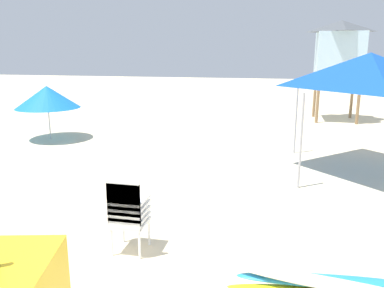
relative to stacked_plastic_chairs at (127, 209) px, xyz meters
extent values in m
cube|color=white|center=(0.00, 0.10, -0.26)|extent=(0.48, 0.48, 0.04)
cube|color=white|center=(0.00, -0.12, -0.06)|extent=(0.48, 0.04, 0.40)
cube|color=white|center=(0.00, 0.10, -0.17)|extent=(0.48, 0.48, 0.04)
cube|color=white|center=(0.00, -0.12, 0.03)|extent=(0.48, 0.04, 0.40)
cube|color=white|center=(0.00, 0.10, -0.08)|extent=(0.48, 0.48, 0.04)
cube|color=white|center=(0.00, -0.12, 0.12)|extent=(0.48, 0.04, 0.40)
cube|color=white|center=(0.00, 0.10, 0.01)|extent=(0.48, 0.48, 0.04)
cube|color=white|center=(0.00, -0.12, 0.21)|extent=(0.48, 0.04, 0.40)
cube|color=white|center=(0.00, 0.10, 0.10)|extent=(0.48, 0.48, 0.04)
cube|color=white|center=(0.00, -0.12, 0.30)|extent=(0.48, 0.04, 0.40)
cylinder|color=white|center=(0.21, 0.31, -0.49)|extent=(0.04, 0.04, 0.42)
cylinder|color=white|center=(-0.21, 0.31, -0.49)|extent=(0.04, 0.04, 0.42)
cylinder|color=white|center=(0.21, -0.11, -0.49)|extent=(0.04, 0.04, 0.42)
cylinder|color=white|center=(-0.21, -0.11, -0.49)|extent=(0.04, 0.04, 0.42)
ellipsoid|color=#268CCC|center=(2.67, -0.70, -0.34)|extent=(2.07, 0.49, 0.08)
ellipsoid|color=white|center=(2.65, -0.88, -0.26)|extent=(2.13, 0.51, 0.08)
cylinder|color=#B2B2B7|center=(2.52, 3.45, 0.33)|extent=(0.05, 0.05, 2.05)
cylinder|color=#B2B2B7|center=(2.52, 6.45, 0.33)|extent=(0.05, 0.05, 2.05)
pyramid|color=#144CB2|center=(4.02, 4.95, 1.75)|extent=(3.00, 3.00, 0.80)
cylinder|color=olive|center=(3.56, 11.75, 0.22)|extent=(0.12, 0.12, 1.84)
cylinder|color=olive|center=(5.12, 11.75, 0.22)|extent=(0.12, 0.12, 1.84)
cylinder|color=olive|center=(3.56, 13.31, 0.22)|extent=(0.12, 0.12, 1.84)
cylinder|color=olive|center=(5.12, 13.31, 0.22)|extent=(0.12, 0.12, 1.84)
cube|color=silver|center=(4.34, 12.53, 2.04)|extent=(1.80, 1.80, 1.80)
pyramid|color=#4C5156|center=(4.34, 12.53, 3.17)|extent=(1.98, 1.98, 0.45)
cylinder|color=beige|center=(-5.39, 6.56, 0.19)|extent=(0.04, 0.04, 1.78)
cone|color=blue|center=(-5.39, 6.56, 0.72)|extent=(2.08, 2.08, 0.73)
camera|label=1|loc=(2.03, -4.83, 2.17)|focal=36.46mm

